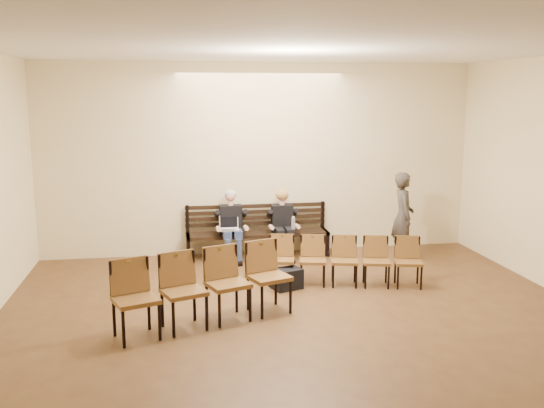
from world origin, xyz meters
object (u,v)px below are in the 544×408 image
(laptop, at_px, (230,230))
(seated_man, at_px, (231,227))
(passerby, at_px, (403,210))
(bench, at_px, (258,244))
(chair_row_front, at_px, (344,261))
(water_bottle, at_px, (293,229))
(seated_woman, at_px, (283,228))
(bag, at_px, (287,279))
(chair_row_back, at_px, (206,288))

(laptop, bearing_deg, seated_man, 86.61)
(seated_man, height_order, passerby, passerby)
(bench, distance_m, seated_man, 0.63)
(chair_row_front, bearing_deg, water_bottle, 120.45)
(seated_woman, relative_size, bag, 2.57)
(water_bottle, distance_m, chair_row_back, 3.32)
(seated_woman, xyz_separation_m, passerby, (2.09, -0.48, 0.36))
(seated_woman, bearing_deg, passerby, -12.96)
(chair_row_back, bearing_deg, bench, 50.15)
(seated_man, height_order, seated_woman, seated_man)
(seated_woman, distance_m, passerby, 2.17)
(water_bottle, relative_size, passerby, 0.13)
(bench, bearing_deg, bag, -84.72)
(bag, bearing_deg, chair_row_front, 1.89)
(laptop, bearing_deg, chair_row_back, -89.23)
(seated_woman, relative_size, chair_row_back, 0.47)
(bench, height_order, chair_row_front, chair_row_front)
(passerby, height_order, chair_row_back, passerby)
(seated_woman, distance_m, laptop, 1.00)
(seated_man, relative_size, water_bottle, 5.20)
(bench, xyz_separation_m, laptop, (-0.54, -0.30, 0.35))
(seated_man, bearing_deg, water_bottle, -11.00)
(seated_man, relative_size, seated_woman, 1.08)
(seated_man, relative_size, chair_row_back, 0.50)
(seated_man, xyz_separation_m, passerby, (3.02, -0.48, 0.31))
(seated_woman, height_order, bag, seated_woman)
(chair_row_back, bearing_deg, seated_man, 57.97)
(bench, height_order, seated_woman, seated_woman)
(seated_woman, bearing_deg, laptop, -169.91)
(water_bottle, bearing_deg, bag, -104.54)
(passerby, bearing_deg, seated_man, 90.74)
(seated_woman, height_order, chair_row_front, seated_woman)
(bag, height_order, chair_row_front, chair_row_front)
(chair_row_front, bearing_deg, seated_man, 144.55)
(bench, distance_m, laptop, 0.71)
(laptop, relative_size, chair_row_back, 0.14)
(seated_man, bearing_deg, bag, -69.68)
(bench, xyz_separation_m, bag, (0.18, -1.93, -0.07))
(bench, distance_m, seated_woman, 0.56)
(water_bottle, height_order, passerby, passerby)
(bench, bearing_deg, passerby, -13.33)
(bench, relative_size, seated_man, 2.20)
(seated_man, bearing_deg, chair_row_front, -48.43)
(bench, height_order, water_bottle, water_bottle)
(chair_row_front, height_order, chair_row_back, chair_row_back)
(chair_row_front, distance_m, chair_row_back, 2.54)
(bench, height_order, passerby, passerby)
(seated_man, xyz_separation_m, chair_row_back, (-0.62, -3.05, -0.11))
(seated_man, xyz_separation_m, chair_row_front, (1.58, -1.78, -0.21))
(laptop, distance_m, chair_row_back, 2.94)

